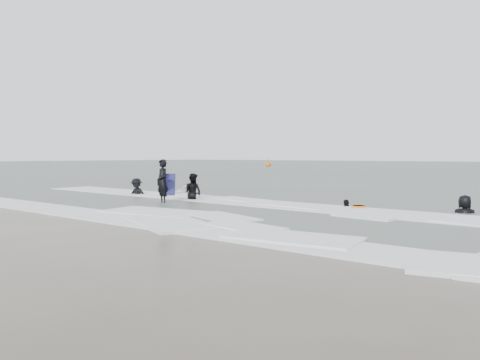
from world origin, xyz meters
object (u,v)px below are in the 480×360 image
Objects in this scene: surfer_centre at (162,204)px; surfer_breaker at (137,196)px; surfer_right_far at (465,214)px; buoy at (268,165)px; surfer_wading at (193,201)px; surfer_right_near at (347,208)px.

surfer_breaker is at bearing 170.88° from surfer_centre.
surfer_right_far reaches higher than surfer_breaker.
buoy is (-35.87, 56.53, 0.42)m from surfer_centre.
surfer_right_far is (15.45, 2.64, 0.00)m from surfer_breaker.
surfer_right_far reaches higher than surfer_wading.
surfer_centre is 1.31× the size of surfer_right_near.
surfer_breaker reaches higher than surfer_right_near.
buoy reaches higher than surfer_breaker.
surfer_breaker is at bearing -3.79° from surfer_wading.
surfer_wading is 0.99× the size of surfer_right_far.
surfer_breaker is at bearing -59.95° from buoy.
buoy is (-31.61, 54.64, 0.42)m from surfer_breaker.
buoy is at bearing 104.45° from surfer_breaker.
surfer_centre reaches higher than surfer_right_far.
surfer_centre is 12.08m from surfer_right_far.
buoy reaches higher than surfer_right_near.
surfer_right_far is 1.13× the size of buoy.
surfer_centre is 66.96m from buoy.
surfer_right_far reaches higher than surfer_right_near.
surfer_wading is 65.41m from buoy.
surfer_right_near is at bearing 41.95° from surfer_centre.
surfer_wading is at bearing -8.25° from surfer_right_far.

